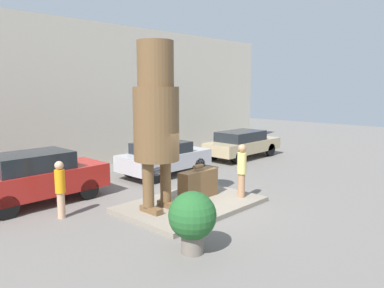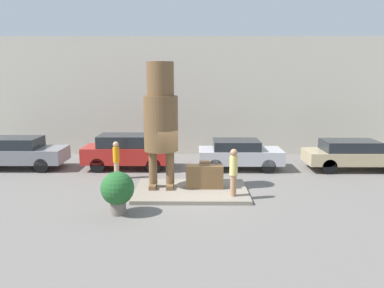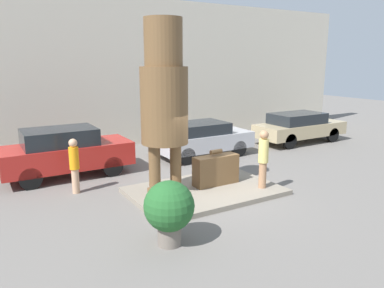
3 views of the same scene
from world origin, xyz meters
name	(u,v)px [view 1 (image 1 of 3)]	position (x,y,z in m)	size (l,w,h in m)	color
ground_plane	(191,207)	(0.00, 0.00, 0.00)	(60.00, 60.00, 0.00)	slate
pedestal	(191,204)	(0.00, 0.00, 0.07)	(4.45, 2.98, 0.15)	gray
building_backdrop	(66,96)	(0.00, 7.77, 3.41)	(28.00, 0.60, 6.81)	beige
statue_figure	(156,113)	(-1.20, 0.28, 3.06)	(1.35, 1.35, 4.99)	brown
giant_suitcase	(198,184)	(0.53, 0.18, 0.62)	(1.48, 0.47, 1.13)	brown
tourist	(242,168)	(1.59, -0.82, 1.13)	(0.31, 0.31, 1.80)	#A87A56
parked_car_red	(37,177)	(-3.24, 3.91, 0.91)	(4.35, 1.79, 1.72)	#B2231E
parked_car_silver	(164,157)	(2.35, 3.87, 0.80)	(4.10, 1.84, 1.47)	#B7B7BC
parked_car_tan	(242,143)	(7.93, 3.72, 0.81)	(4.74, 1.78, 1.48)	tan
planter_pot	(192,218)	(-2.44, -2.36, 0.85)	(1.12, 1.12, 1.47)	#70665B
worker_hivis	(60,187)	(-3.39, 2.05, 0.94)	(0.29, 0.29, 1.71)	tan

